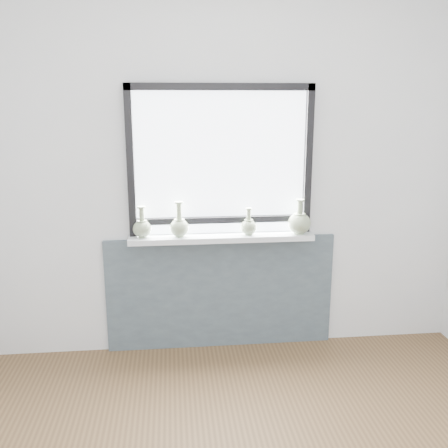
{
  "coord_description": "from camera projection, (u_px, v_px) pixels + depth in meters",
  "views": [
    {
      "loc": [
        -0.35,
        -1.71,
        1.84
      ],
      "look_at": [
        0.0,
        1.55,
        1.02
      ],
      "focal_mm": 40.0,
      "sensor_mm": 36.0,
      "label": 1
    }
  ],
  "objects": [
    {
      "name": "windowsill",
      "position": [
        222.0,
        238.0,
        3.57
      ],
      "size": [
        1.32,
        0.18,
        0.04
      ],
      "primitive_type": "cube",
      "color": "silver",
      "rests_on": "apron_panel"
    },
    {
      "name": "vase_a",
      "position": [
        142.0,
        227.0,
        3.49
      ],
      "size": [
        0.13,
        0.13,
        0.22
      ],
      "rotation": [
        0.0,
        0.0,
        -0.42
      ],
      "color": "#92A67F",
      "rests_on": "windowsill"
    },
    {
      "name": "window",
      "position": [
        221.0,
        158.0,
        3.5
      ],
      "size": [
        1.3,
        0.06,
        1.05
      ],
      "color": "black",
      "rests_on": "windowsill"
    },
    {
      "name": "vase_d",
      "position": [
        299.0,
        222.0,
        3.58
      ],
      "size": [
        0.16,
        0.16,
        0.25
      ],
      "rotation": [
        0.0,
        0.0,
        -0.27
      ],
      "color": "#92A67F",
      "rests_on": "windowsill"
    },
    {
      "name": "vase_b",
      "position": [
        179.0,
        226.0,
        3.51
      ],
      "size": [
        0.14,
        0.14,
        0.25
      ],
      "rotation": [
        0.0,
        0.0,
        -0.01
      ],
      "color": "#92A67F",
      "rests_on": "windowsill"
    },
    {
      "name": "vase_c",
      "position": [
        249.0,
        226.0,
        3.56
      ],
      "size": [
        0.12,
        0.12,
        0.2
      ],
      "rotation": [
        0.0,
        0.0,
        -0.33
      ],
      "color": "#92A67F",
      "rests_on": "windowsill"
    },
    {
      "name": "back_wall",
      "position": [
        220.0,
        177.0,
        3.57
      ],
      "size": [
        3.6,
        0.02,
        2.6
      ],
      "primitive_type": "cube",
      "color": "silver",
      "rests_on": "ground"
    },
    {
      "name": "apron_panel",
      "position": [
        221.0,
        293.0,
        3.75
      ],
      "size": [
        1.7,
        0.03,
        0.86
      ],
      "primitive_type": "cube",
      "color": "#4E5D69",
      "rests_on": "ground"
    }
  ]
}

